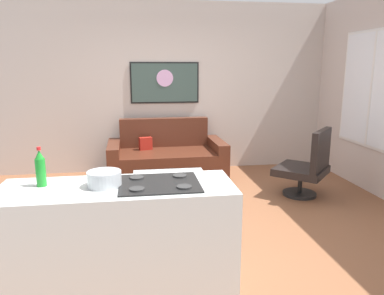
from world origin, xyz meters
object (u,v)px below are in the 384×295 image
(coffee_table, at_px, (170,177))
(armchair, at_px, (308,166))
(wall_painting, at_px, (165,83))
(couch, at_px, (166,160))
(mixing_bowl, at_px, (104,179))
(soda_bottle, at_px, (40,169))

(coffee_table, relative_size, armchair, 0.97)
(coffee_table, height_order, wall_painting, wall_painting)
(couch, distance_m, wall_painting, 1.30)
(couch, height_order, mixing_bowl, mixing_bowl)
(soda_bottle, height_order, mixing_bowl, soda_bottle)
(coffee_table, distance_m, mixing_bowl, 2.01)
(coffee_table, height_order, soda_bottle, soda_bottle)
(mixing_bowl, bearing_deg, coffee_table, 70.59)
(soda_bottle, bearing_deg, mixing_bowl, -9.35)
(soda_bottle, bearing_deg, armchair, 30.73)
(armchair, xyz_separation_m, soda_bottle, (-2.99, -1.78, 0.58))
(armchair, xyz_separation_m, wall_painting, (-1.79, 1.67, 1.06))
(couch, bearing_deg, coffee_table, -92.70)
(couch, relative_size, mixing_bowl, 7.29)
(soda_bottle, bearing_deg, coffee_table, 57.68)
(wall_painting, bearing_deg, coffee_table, -92.98)
(couch, distance_m, coffee_table, 1.20)
(couch, xyz_separation_m, soda_bottle, (-1.16, -2.94, 0.72))
(soda_bottle, bearing_deg, wall_painting, 70.91)
(armchair, relative_size, wall_painting, 0.83)
(wall_painting, bearing_deg, couch, -93.64)
(couch, height_order, armchair, armchair)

